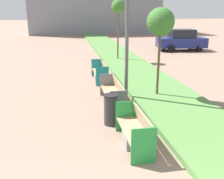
% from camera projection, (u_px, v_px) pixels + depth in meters
% --- Properties ---
extents(planter_grass_strip, '(2.80, 120.00, 0.18)m').
position_uv_depth(planter_grass_strip, '(136.00, 71.00, 15.25)').
color(planter_grass_strip, '#568442').
rests_on(planter_grass_strip, ground).
extents(bench_green_frame, '(0.65, 1.88, 0.94)m').
position_uv_depth(bench_green_frame, '(135.00, 133.00, 7.07)').
color(bench_green_frame, gray).
rests_on(bench_green_frame, ground).
extents(bench_grey_frame, '(0.65, 2.47, 0.94)m').
position_uv_depth(bench_grey_frame, '(113.00, 95.00, 10.08)').
color(bench_grey_frame, gray).
rests_on(bench_grey_frame, ground).
extents(bench_teal_frame, '(0.65, 2.03, 0.94)m').
position_uv_depth(bench_teal_frame, '(100.00, 74.00, 13.53)').
color(bench_teal_frame, gray).
rests_on(bench_teal_frame, ground).
extents(litter_bin, '(0.46, 0.46, 1.00)m').
position_uv_depth(litter_bin, '(111.00, 110.00, 8.33)').
color(litter_bin, '#2D2D30').
rests_on(litter_bin, ground).
extents(sapling_tree_near, '(1.08, 1.08, 3.64)m').
position_uv_depth(sapling_tree_near, '(161.00, 23.00, 10.09)').
color(sapling_tree_near, brown).
rests_on(sapling_tree_near, ground).
extents(sapling_tree_far, '(0.92, 0.92, 4.18)m').
position_uv_depth(sapling_tree_far, '(118.00, 8.00, 17.63)').
color(sapling_tree_far, brown).
rests_on(sapling_tree_far, ground).
extents(parked_car_distant, '(4.35, 2.16, 1.86)m').
position_uv_depth(parked_car_distant, '(181.00, 40.00, 23.06)').
color(parked_car_distant, navy).
rests_on(parked_car_distant, ground).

